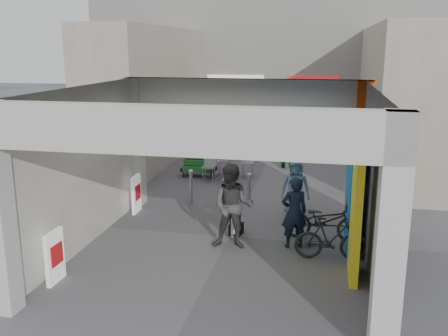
% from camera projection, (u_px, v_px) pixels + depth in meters
% --- Properties ---
extents(ground, '(90.00, 90.00, 0.00)m').
position_uv_depth(ground, '(229.00, 237.00, 11.58)').
color(ground, '#5E5D62').
rests_on(ground, ground).
extents(arcade_canopy, '(6.40, 6.45, 6.40)m').
position_uv_depth(arcade_canopy, '(248.00, 147.00, 10.15)').
color(arcade_canopy, '#B5B5B1').
rests_on(arcade_canopy, ground).
extents(far_building, '(18.00, 4.08, 8.00)m').
position_uv_depth(far_building, '(284.00, 53.00, 23.97)').
color(far_building, white).
rests_on(far_building, ground).
extents(plaza_bldg_left, '(2.00, 9.00, 5.00)m').
position_uv_depth(plaza_bldg_left, '(150.00, 95.00, 18.99)').
color(plaza_bldg_left, '#B2A693').
rests_on(plaza_bldg_left, ground).
extents(plaza_bldg_right, '(2.00, 9.00, 5.00)m').
position_uv_depth(plaza_bldg_right, '(397.00, 100.00, 17.27)').
color(plaza_bldg_right, '#B2A693').
rests_on(plaza_bldg_right, ground).
extents(bollard_left, '(0.09, 0.09, 0.96)m').
position_uv_depth(bollard_left, '(191.00, 187.00, 13.88)').
color(bollard_left, '#909398').
rests_on(bollard_left, ground).
extents(bollard_center, '(0.09, 0.09, 0.90)m').
position_uv_depth(bollard_center, '(249.00, 190.00, 13.73)').
color(bollard_center, '#909398').
rests_on(bollard_center, ground).
extents(bollard_right, '(0.09, 0.09, 0.95)m').
position_uv_depth(bollard_right, '(299.00, 192.00, 13.48)').
color(bollard_right, '#909398').
rests_on(bollard_right, ground).
extents(advert_board_near, '(0.11, 0.55, 1.00)m').
position_uv_depth(advert_board_near, '(55.00, 256.00, 9.24)').
color(advert_board_near, white).
rests_on(advert_board_near, ground).
extents(advert_board_far, '(0.12, 0.55, 1.00)m').
position_uv_depth(advert_board_far, '(136.00, 194.00, 13.19)').
color(advert_board_far, white).
rests_on(advert_board_far, ground).
extents(cafe_set, '(1.58, 1.28, 0.96)m').
position_uv_depth(cafe_set, '(227.00, 168.00, 16.71)').
color(cafe_set, '#A8A8AD').
rests_on(cafe_set, ground).
extents(produce_stand, '(1.17, 0.63, 0.77)m').
position_uv_depth(produce_stand, '(199.00, 167.00, 16.93)').
color(produce_stand, black).
rests_on(produce_stand, ground).
extents(crate_stack, '(0.49, 0.41, 0.56)m').
position_uv_depth(crate_stack, '(287.00, 159.00, 18.31)').
color(crate_stack, '#1B5E21').
rests_on(crate_stack, ground).
extents(border_collie, '(0.26, 0.52, 0.72)m').
position_uv_depth(border_collie, '(236.00, 224.00, 11.58)').
color(border_collie, black).
rests_on(border_collie, ground).
extents(man_with_dog, '(0.68, 0.56, 1.59)m').
position_uv_depth(man_with_dog, '(294.00, 212.00, 10.80)').
color(man_with_dog, black).
rests_on(man_with_dog, ground).
extents(man_back_turned, '(0.96, 0.77, 1.88)m').
position_uv_depth(man_back_turned, '(233.00, 207.00, 10.74)').
color(man_back_turned, '#3B3B3E').
rests_on(man_back_turned, ground).
extents(man_elderly, '(0.76, 0.52, 1.51)m').
position_uv_depth(man_elderly, '(295.00, 188.00, 12.84)').
color(man_elderly, teal).
rests_on(man_elderly, ground).
extents(man_crates, '(1.19, 0.63, 1.93)m').
position_uv_depth(man_crates, '(289.00, 142.00, 17.93)').
color(man_crates, black).
rests_on(man_crates, ground).
extents(bicycle_front, '(1.85, 0.78, 0.95)m').
position_uv_depth(bicycle_front, '(324.00, 220.00, 11.26)').
color(bicycle_front, black).
rests_on(bicycle_front, ground).
extents(bicycle_rear, '(1.54, 0.56, 0.91)m').
position_uv_depth(bicycle_rear, '(331.00, 238.00, 10.25)').
color(bicycle_rear, black).
rests_on(bicycle_rear, ground).
extents(white_van, '(4.13, 2.38, 1.32)m').
position_uv_depth(white_van, '(299.00, 134.00, 21.31)').
color(white_van, white).
rests_on(white_van, ground).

